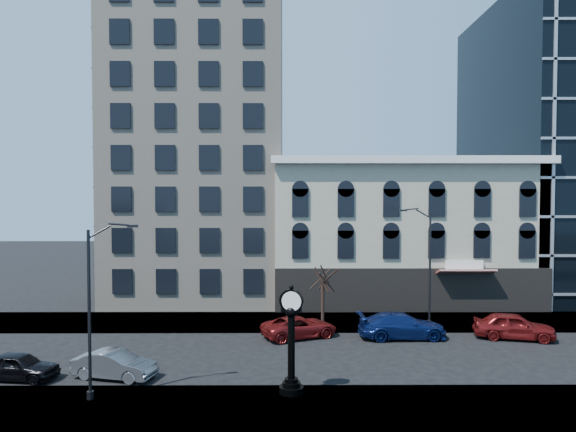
{
  "coord_description": "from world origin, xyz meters",
  "views": [
    {
      "loc": [
        1.83,
        -29.51,
        9.17
      ],
      "look_at": [
        2.0,
        4.0,
        8.0
      ],
      "focal_mm": 32.0,
      "sensor_mm": 36.0,
      "label": 1
    }
  ],
  "objects_px": {
    "car_near_a": "(19,366)",
    "car_near_b": "(115,365)",
    "street_lamp_near": "(103,264)",
    "street_clock": "(291,344)"
  },
  "relations": [
    {
      "from": "street_lamp_near",
      "to": "car_near_b",
      "type": "distance_m",
      "value": 6.23
    },
    {
      "from": "street_clock",
      "to": "car_near_a",
      "type": "xyz_separation_m",
      "value": [
        -13.76,
        2.17,
        -1.72
      ]
    },
    {
      "from": "car_near_a",
      "to": "street_clock",
      "type": "bearing_deg",
      "value": -91.56
    },
    {
      "from": "street_lamp_near",
      "to": "car_near_b",
      "type": "relative_size",
      "value": 1.91
    },
    {
      "from": "car_near_b",
      "to": "car_near_a",
      "type": "bearing_deg",
      "value": 105.55
    },
    {
      "from": "car_near_a",
      "to": "car_near_b",
      "type": "relative_size",
      "value": 0.94
    },
    {
      "from": "street_clock",
      "to": "car_near_b",
      "type": "bearing_deg",
      "value": 178.44
    },
    {
      "from": "street_clock",
      "to": "car_near_a",
      "type": "relative_size",
      "value": 1.26
    },
    {
      "from": "car_near_a",
      "to": "car_near_b",
      "type": "bearing_deg",
      "value": -80.61
    },
    {
      "from": "street_lamp_near",
      "to": "car_near_b",
      "type": "height_order",
      "value": "street_lamp_near"
    }
  ]
}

